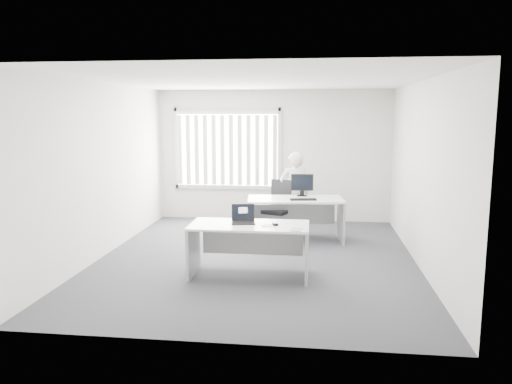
# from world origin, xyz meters

# --- Properties ---
(ground) EXTENTS (6.00, 6.00, 0.00)m
(ground) POSITION_xyz_m (0.00, 0.00, 0.00)
(ground) COLOR #414147
(ground) RESTS_ON ground
(wall_back) EXTENTS (5.00, 0.02, 2.80)m
(wall_back) POSITION_xyz_m (0.00, 3.00, 1.40)
(wall_back) COLOR silver
(wall_back) RESTS_ON ground
(wall_front) EXTENTS (5.00, 0.02, 2.80)m
(wall_front) POSITION_xyz_m (0.00, -3.00, 1.40)
(wall_front) COLOR silver
(wall_front) RESTS_ON ground
(wall_left) EXTENTS (0.02, 6.00, 2.80)m
(wall_left) POSITION_xyz_m (-2.50, 0.00, 1.40)
(wall_left) COLOR silver
(wall_left) RESTS_ON ground
(wall_right) EXTENTS (0.02, 6.00, 2.80)m
(wall_right) POSITION_xyz_m (2.50, 0.00, 1.40)
(wall_right) COLOR silver
(wall_right) RESTS_ON ground
(ceiling) EXTENTS (5.00, 6.00, 0.02)m
(ceiling) POSITION_xyz_m (0.00, 0.00, 2.80)
(ceiling) COLOR silver
(ceiling) RESTS_ON wall_back
(window) EXTENTS (2.32, 0.06, 1.76)m
(window) POSITION_xyz_m (-1.00, 2.96, 1.55)
(window) COLOR #B4B4AF
(window) RESTS_ON wall_back
(blinds) EXTENTS (2.20, 0.10, 1.50)m
(blinds) POSITION_xyz_m (-1.00, 2.90, 1.52)
(blinds) COLOR silver
(blinds) RESTS_ON wall_back
(desk_near) EXTENTS (1.68, 0.80, 0.76)m
(desk_near) POSITION_xyz_m (0.00, -0.88, 0.55)
(desk_near) COLOR white
(desk_near) RESTS_ON ground
(desk_far) EXTENTS (1.79, 0.99, 0.78)m
(desk_far) POSITION_xyz_m (0.56, 1.25, 0.56)
(desk_far) COLOR white
(desk_far) RESTS_ON ground
(office_chair) EXTENTS (0.77, 0.77, 1.04)m
(office_chair) POSITION_xyz_m (0.20, 1.71, 0.32)
(office_chair) COLOR black
(office_chair) RESTS_ON ground
(person) EXTENTS (0.63, 0.46, 1.58)m
(person) POSITION_xyz_m (0.51, 1.86, 0.79)
(person) COLOR silver
(person) RESTS_ON ground
(laptop) EXTENTS (0.37, 0.34, 0.26)m
(laptop) POSITION_xyz_m (-0.09, -0.84, 0.89)
(laptop) COLOR black
(laptop) RESTS_ON desk_near
(paper_sheet) EXTENTS (0.32, 0.28, 0.00)m
(paper_sheet) POSITION_xyz_m (0.32, -0.93, 0.76)
(paper_sheet) COLOR white
(paper_sheet) RESTS_ON desk_near
(mouse) EXTENTS (0.09, 0.12, 0.04)m
(mouse) POSITION_xyz_m (0.37, -0.91, 0.79)
(mouse) COLOR #AAAAAC
(mouse) RESTS_ON paper_sheet
(booklet) EXTENTS (0.17, 0.22, 0.01)m
(booklet) POSITION_xyz_m (0.67, -1.14, 0.77)
(booklet) COLOR white
(booklet) RESTS_ON desk_near
(keyboard) EXTENTS (0.49, 0.22, 0.02)m
(keyboard) POSITION_xyz_m (0.70, 1.09, 0.79)
(keyboard) COLOR black
(keyboard) RESTS_ON desk_far
(monitor) EXTENTS (0.42, 0.14, 0.41)m
(monitor) POSITION_xyz_m (0.67, 1.53, 0.99)
(monitor) COLOR black
(monitor) RESTS_ON desk_far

